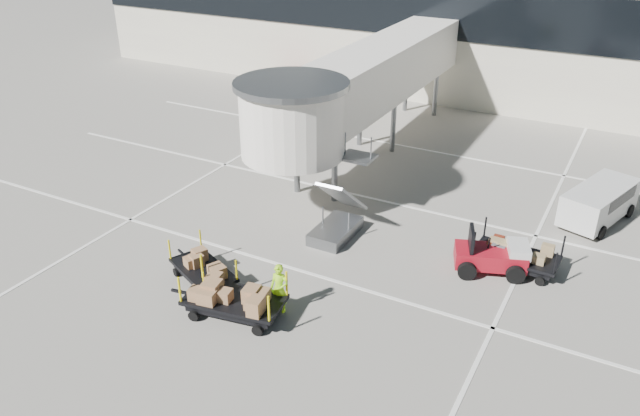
{
  "coord_description": "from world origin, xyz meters",
  "views": [
    {
      "loc": [
        8.83,
        -15.27,
        12.98
      ],
      "look_at": [
        -1.35,
        3.54,
        2.0
      ],
      "focal_mm": 35.0,
      "sensor_mm": 36.0,
      "label": 1
    }
  ],
  "objects_px": {
    "ground_worker": "(279,288)",
    "box_cart_far": "(202,269)",
    "baggage_tug": "(492,256)",
    "suitcase_cart": "(516,256)",
    "box_cart_near": "(233,298)",
    "minivan": "(601,200)",
    "belt_loader": "(288,81)"
  },
  "relations": [
    {
      "from": "ground_worker",
      "to": "box_cart_far",
      "type": "bearing_deg",
      "value": 169.51
    },
    {
      "from": "baggage_tug",
      "to": "ground_worker",
      "type": "height_order",
      "value": "ground_worker"
    },
    {
      "from": "box_cart_far",
      "to": "ground_worker",
      "type": "bearing_deg",
      "value": 21.28
    },
    {
      "from": "baggage_tug",
      "to": "suitcase_cart",
      "type": "xyz_separation_m",
      "value": [
        0.78,
        0.61,
        -0.1
      ]
    },
    {
      "from": "box_cart_near",
      "to": "baggage_tug",
      "type": "bearing_deg",
      "value": 35.39
    },
    {
      "from": "suitcase_cart",
      "to": "minivan",
      "type": "bearing_deg",
      "value": 70.09
    },
    {
      "from": "suitcase_cart",
      "to": "box_cart_near",
      "type": "distance_m",
      "value": 10.8
    },
    {
      "from": "box_cart_far",
      "to": "baggage_tug",
      "type": "bearing_deg",
      "value": 56.64
    },
    {
      "from": "box_cart_near",
      "to": "ground_worker",
      "type": "bearing_deg",
      "value": 26.99
    },
    {
      "from": "suitcase_cart",
      "to": "box_cart_near",
      "type": "bearing_deg",
      "value": -134.38
    },
    {
      "from": "box_cart_far",
      "to": "belt_loader",
      "type": "relative_size",
      "value": 0.92
    },
    {
      "from": "box_cart_far",
      "to": "ground_worker",
      "type": "height_order",
      "value": "ground_worker"
    },
    {
      "from": "ground_worker",
      "to": "minivan",
      "type": "bearing_deg",
      "value": 47.29
    },
    {
      "from": "suitcase_cart",
      "to": "baggage_tug",
      "type": "bearing_deg",
      "value": -140.11
    },
    {
      "from": "baggage_tug",
      "to": "ground_worker",
      "type": "relative_size",
      "value": 1.62
    },
    {
      "from": "box_cart_far",
      "to": "minivan",
      "type": "distance_m",
      "value": 17.19
    },
    {
      "from": "baggage_tug",
      "to": "belt_loader",
      "type": "bearing_deg",
      "value": 118.39
    },
    {
      "from": "suitcase_cart",
      "to": "box_cart_near",
      "type": "height_order",
      "value": "box_cart_near"
    },
    {
      "from": "ground_worker",
      "to": "box_cart_near",
      "type": "bearing_deg",
      "value": -151.04
    },
    {
      "from": "box_cart_far",
      "to": "minivan",
      "type": "relative_size",
      "value": 0.77
    },
    {
      "from": "suitcase_cart",
      "to": "ground_worker",
      "type": "height_order",
      "value": "ground_worker"
    },
    {
      "from": "suitcase_cart",
      "to": "minivan",
      "type": "height_order",
      "value": "minivan"
    },
    {
      "from": "minivan",
      "to": "suitcase_cart",
      "type": "bearing_deg",
      "value": -93.82
    },
    {
      "from": "box_cart_near",
      "to": "minivan",
      "type": "bearing_deg",
      "value": 43.62
    },
    {
      "from": "baggage_tug",
      "to": "suitcase_cart",
      "type": "bearing_deg",
      "value": 18.0
    },
    {
      "from": "baggage_tug",
      "to": "belt_loader",
      "type": "xyz_separation_m",
      "value": [
        -19.11,
        16.86,
        0.02
      ]
    },
    {
      "from": "belt_loader",
      "to": "suitcase_cart",
      "type": "bearing_deg",
      "value": -57.71
    },
    {
      "from": "box_cart_near",
      "to": "box_cart_far",
      "type": "xyz_separation_m",
      "value": [
        -2.2,
        1.13,
        -0.16
      ]
    },
    {
      "from": "box_cart_far",
      "to": "belt_loader",
      "type": "distance_m",
      "value": 24.69
    },
    {
      "from": "belt_loader",
      "to": "box_cart_far",
      "type": "bearing_deg",
      "value": -84.8
    },
    {
      "from": "suitcase_cart",
      "to": "box_cart_far",
      "type": "distance_m",
      "value": 11.84
    },
    {
      "from": "baggage_tug",
      "to": "box_cart_near",
      "type": "relative_size",
      "value": 0.7
    }
  ]
}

